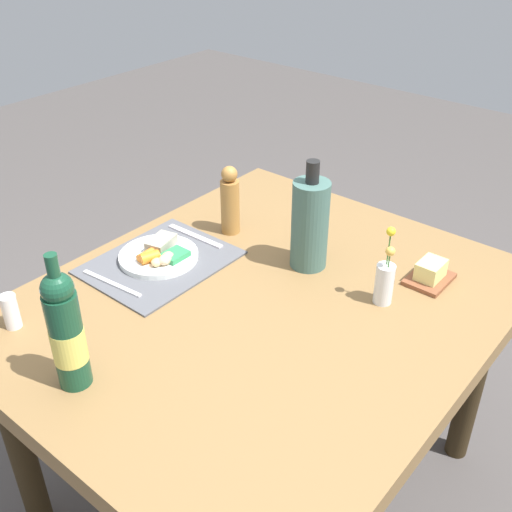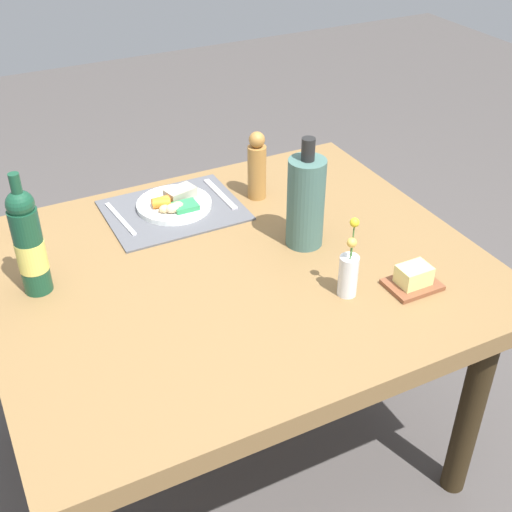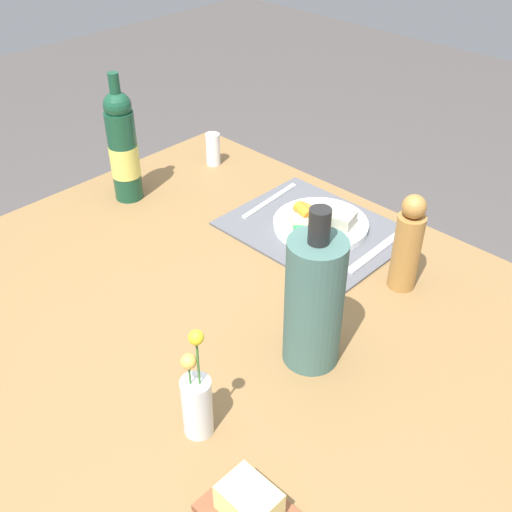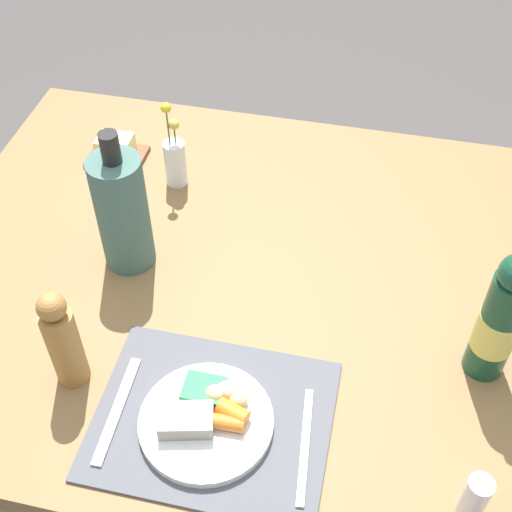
# 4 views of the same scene
# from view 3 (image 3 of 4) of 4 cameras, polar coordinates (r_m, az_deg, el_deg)

# --- Properties ---
(ground_plane) EXTENTS (8.00, 8.00, 0.00)m
(ground_plane) POSITION_cam_3_polar(r_m,az_deg,el_deg) (1.79, -2.13, -22.48)
(ground_plane) COLOR #484341
(dining_table) EXTENTS (1.27, 1.07, 0.72)m
(dining_table) POSITION_cam_3_polar(r_m,az_deg,el_deg) (1.29, -2.76, -7.34)
(dining_table) COLOR brown
(dining_table) RESTS_ON ground_plane
(placemat) EXTENTS (0.39, 0.31, 0.01)m
(placemat) POSITION_cam_3_polar(r_m,az_deg,el_deg) (1.45, 5.44, 2.49)
(placemat) COLOR #515258
(placemat) RESTS_ON dining_table
(dinner_plate) EXTENTS (0.22, 0.22, 0.05)m
(dinner_plate) POSITION_cam_3_polar(r_m,az_deg,el_deg) (1.44, 5.92, 3.11)
(dinner_plate) COLOR white
(dinner_plate) RESTS_ON placemat
(fork) EXTENTS (0.02, 0.21, 0.00)m
(fork) POSITION_cam_3_polar(r_m,az_deg,el_deg) (1.39, 11.07, 0.43)
(fork) COLOR silver
(fork) RESTS_ON placemat
(knife) EXTENTS (0.03, 0.21, 0.00)m
(knife) POSITION_cam_3_polar(r_m,az_deg,el_deg) (1.54, 1.31, 5.17)
(knife) COLOR silver
(knife) RESTS_ON placemat
(salt_shaker) EXTENTS (0.04, 0.04, 0.09)m
(salt_shaker) POSITION_cam_3_polar(r_m,az_deg,el_deg) (1.72, -4.01, 9.86)
(salt_shaker) COLOR white
(salt_shaker) RESTS_ON dining_table
(pepper_mill) EXTENTS (0.06, 0.06, 0.21)m
(pepper_mill) POSITION_cam_3_polar(r_m,az_deg,el_deg) (1.25, 13.87, 1.02)
(pepper_mill) COLOR #A47136
(pepper_mill) RESTS_ON dining_table
(wine_bottle) EXTENTS (0.07, 0.07, 0.32)m
(wine_bottle) POSITION_cam_3_polar(r_m,az_deg,el_deg) (1.55, -12.23, 9.77)
(wine_bottle) COLOR #16432C
(wine_bottle) RESTS_ON dining_table
(butter_dish) EXTENTS (0.13, 0.10, 0.06)m
(butter_dish) POSITION_cam_3_polar(r_m,az_deg,el_deg) (0.91, -0.64, -22.22)
(butter_dish) COLOR brown
(butter_dish) RESTS_ON dining_table
(flower_vase) EXTENTS (0.05, 0.05, 0.21)m
(flower_vase) POSITION_cam_3_polar(r_m,az_deg,el_deg) (0.97, -5.52, -13.29)
(flower_vase) COLOR silver
(flower_vase) RESTS_ON dining_table
(cooler_bottle) EXTENTS (0.10, 0.10, 0.31)m
(cooler_bottle) POSITION_cam_3_polar(r_m,az_deg,el_deg) (1.04, 5.41, -4.19)
(cooler_bottle) COLOR #3F625B
(cooler_bottle) RESTS_ON dining_table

